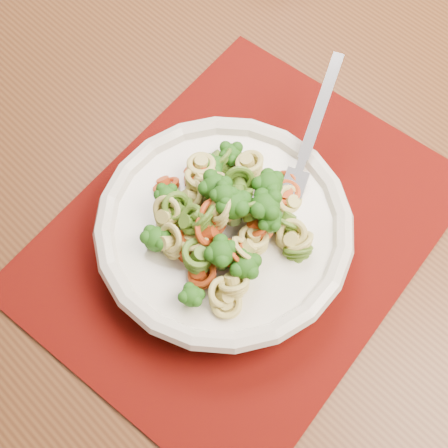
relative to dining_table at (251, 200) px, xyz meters
name	(u,v)px	position (x,y,z in m)	size (l,w,h in m)	color
dining_table	(251,200)	(0.00, 0.00, 0.00)	(1.53, 1.28, 0.72)	#563118
placemat	(242,234)	(-0.05, -0.08, 0.11)	(0.41, 0.32, 0.00)	#560E03
pasta_bowl	(224,229)	(-0.07, -0.09, 0.13)	(0.25, 0.25, 0.05)	silver
pasta_broccoli_heap	(224,221)	(-0.07, -0.09, 0.15)	(0.21, 0.21, 0.06)	tan
fork	(295,183)	(0.01, -0.07, 0.15)	(0.19, 0.02, 0.01)	silver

